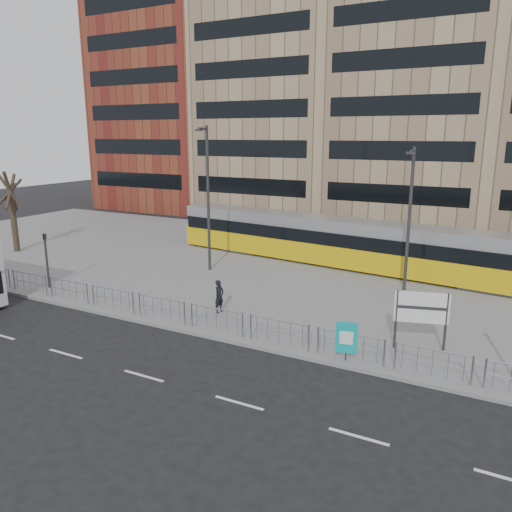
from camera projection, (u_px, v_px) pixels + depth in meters
The scene contains 14 objects.
ground at pixel (168, 329), 22.47m from camera, with size 120.00×120.00×0.00m, color black.
plaza at pixel (281, 267), 32.75m from camera, with size 64.00×24.00×0.15m, color slate.
kerb at pixel (168, 327), 22.49m from camera, with size 64.00×0.25×0.17m, color gray.
building_row at pixel (395, 87), 48.10m from camera, with size 70.40×18.40×31.20m.
pedestrian_barrier at pixel (211, 312), 21.75m from camera, with size 32.07×0.07×1.10m.
road_markings at pixel (123, 370), 18.58m from camera, with size 62.00×0.12×0.01m, color white.
tram at pixel (351, 244), 32.10m from camera, with size 26.19×5.49×3.07m.
station_sign at pixel (422, 310), 19.58m from camera, with size 2.04×0.66×2.41m.
ad_panel at pixel (347, 338), 18.85m from camera, with size 0.81×0.27×1.54m.
pedestrian at pixel (219, 296), 24.03m from camera, with size 0.58×0.38×1.60m, color black.
traffic_light_west at pixel (46, 253), 27.58m from camera, with size 0.23×0.25×3.10m.
lamp_post_west at pixel (208, 194), 30.57m from camera, with size 0.45×1.04×8.92m.
lamp_post_east at pixel (409, 214), 26.59m from camera, with size 0.45×1.04×7.77m.
bare_tree at pixel (8, 169), 35.43m from camera, with size 4.67×4.67×8.09m.
Camera 1 is at (13.36, -16.73, 8.57)m, focal length 35.00 mm.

